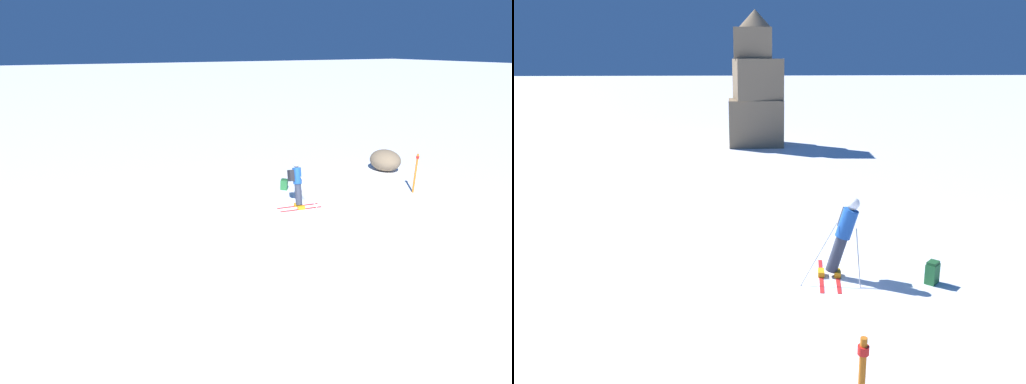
% 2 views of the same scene
% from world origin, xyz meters
% --- Properties ---
extents(ground_plane, '(300.00, 300.00, 0.00)m').
position_xyz_m(ground_plane, '(0.00, 0.00, 0.00)').
color(ground_plane, white).
extents(skier, '(1.36, 1.81, 1.86)m').
position_xyz_m(skier, '(0.97, -0.01, 1.03)').
color(skier, red).
rests_on(skier, ground).
extents(rock_pillar, '(2.97, 2.61, 7.28)m').
position_xyz_m(rock_pillar, '(-0.13, 17.84, 3.05)').
color(rock_pillar, '#7A664C').
rests_on(rock_pillar, ground).
extents(spare_backpack, '(0.37, 0.37, 0.50)m').
position_xyz_m(spare_backpack, '(2.81, -0.52, 0.24)').
color(spare_backpack, '#236633').
rests_on(spare_backpack, ground).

